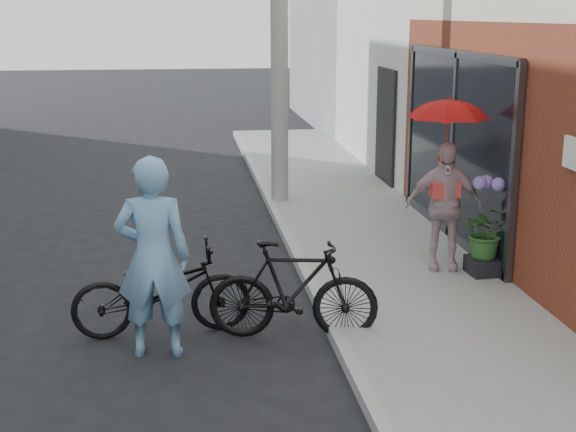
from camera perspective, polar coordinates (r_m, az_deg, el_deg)
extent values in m
plane|color=black|center=(7.46, -3.27, -10.33)|extent=(80.00, 80.00, 0.00)
cube|color=gray|center=(9.64, 8.33, -4.30)|extent=(2.20, 24.00, 0.12)
cube|color=#9E9E99|center=(9.39, 1.49, -4.64)|extent=(0.12, 24.00, 0.12)
cube|color=black|center=(11.04, 11.76, 4.88)|extent=(0.06, 3.80, 2.40)
cube|color=white|center=(7.98, 19.73, 4.17)|extent=(0.04, 0.40, 0.30)
imported|color=#74A5CE|center=(7.40, -9.57, -2.92)|extent=(0.72, 0.50, 1.88)
imported|color=black|center=(8.00, -8.98, -5.21)|extent=(1.80, 0.75, 0.92)
imported|color=black|center=(7.79, 0.39, -5.29)|extent=(1.70, 0.74, 0.99)
imported|color=beige|center=(9.65, 11.02, 0.71)|extent=(0.96, 0.57, 1.53)
imported|color=red|center=(9.45, 11.36, 7.53)|extent=(0.89, 0.89, 0.78)
cube|color=black|center=(9.70, 13.80, -3.45)|extent=(0.40, 0.40, 0.20)
imported|color=#2D5D25|center=(9.59, 13.95, -1.08)|extent=(0.57, 0.49, 0.63)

